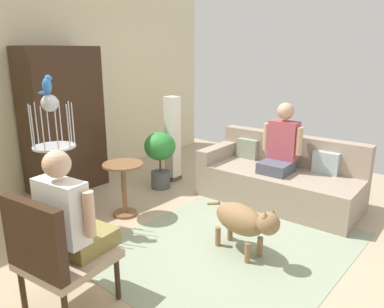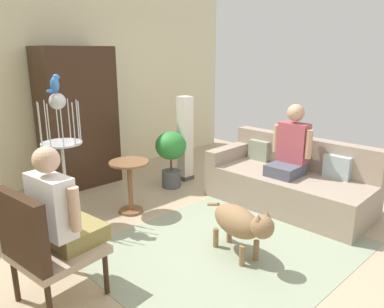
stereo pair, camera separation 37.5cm
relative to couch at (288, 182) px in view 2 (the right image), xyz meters
name	(u,v)px [view 2 (the right image)]	position (x,y,z in m)	size (l,w,h in m)	color
ground_plane	(211,241)	(-1.43, 0.00, -0.30)	(6.96, 6.96, 0.00)	tan
back_wall	(70,85)	(-1.43, 2.96, 1.14)	(6.30, 0.12, 2.87)	beige
area_rug	(228,248)	(-1.42, -0.22, -0.30)	(2.52, 2.12, 0.01)	gray
couch	(288,182)	(0.00, 0.00, 0.00)	(1.00, 2.06, 0.84)	gray
armchair	(41,243)	(-3.09, 0.19, 0.24)	(0.68, 0.66, 0.97)	#382316
person_on_couch	(291,147)	(-0.04, -0.03, 0.48)	(0.49, 0.52, 0.87)	#4E5263
person_on_armchair	(59,210)	(-2.92, 0.21, 0.45)	(0.52, 0.57, 0.83)	olive
round_end_table	(130,180)	(-1.61, 1.20, 0.12)	(0.48, 0.48, 0.65)	brown
dog	(240,223)	(-1.44, -0.38, 0.05)	(0.39, 0.91, 0.57)	olive
bird_cage_stand	(62,152)	(-2.31, 1.45, 0.55)	(0.44, 0.44, 1.50)	silver
parrot	(55,84)	(-2.32, 1.45, 1.29)	(0.17, 0.10, 0.20)	blue
potted_plant	(171,152)	(-0.68, 1.52, 0.23)	(0.45, 0.45, 0.83)	#4C5156
column_lamp	(185,139)	(-0.30, 1.63, 0.34)	(0.20, 0.20, 1.28)	#4C4742
armoire_cabinet	(78,118)	(-1.55, 2.55, 0.70)	(1.02, 0.56, 1.99)	#382316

